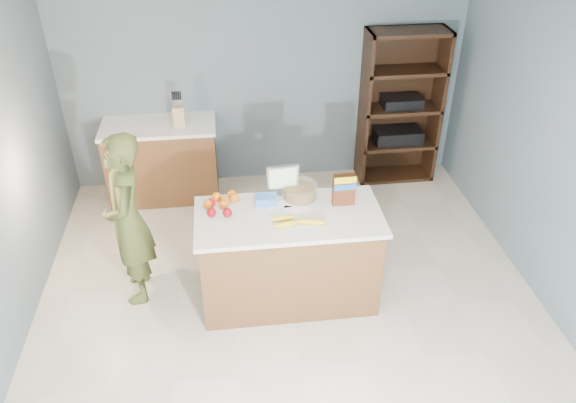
{
  "coord_description": "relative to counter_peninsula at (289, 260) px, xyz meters",
  "views": [
    {
      "loc": [
        -0.48,
        -3.5,
        3.54
      ],
      "look_at": [
        0.0,
        0.35,
        1.0
      ],
      "focal_mm": 35.0,
      "sensor_mm": 36.0,
      "label": 1
    }
  ],
  "objects": [
    {
      "name": "back_cabinet",
      "position": [
        -1.2,
        1.9,
        0.04
      ],
      "size": [
        1.24,
        0.62,
        0.9
      ],
      "color": "brown",
      "rests_on": "ground"
    },
    {
      "name": "shelving_unit",
      "position": [
        1.55,
        2.05,
        0.45
      ],
      "size": [
        0.9,
        0.4,
        1.8
      ],
      "color": "black",
      "rests_on": "ground"
    },
    {
      "name": "oranges",
      "position": [
        -0.55,
        0.24,
        0.52
      ],
      "size": [
        0.3,
        0.23,
        0.08
      ],
      "color": "orange",
      "rests_on": "counter_peninsula"
    },
    {
      "name": "tv",
      "position": [
        -0.01,
        0.32,
        0.64
      ],
      "size": [
        0.28,
        0.12,
        0.28
      ],
      "color": "silver",
      "rests_on": "counter_peninsula"
    },
    {
      "name": "envelopes",
      "position": [
        0.01,
        0.11,
        0.49
      ],
      "size": [
        0.36,
        0.24,
        0.0
      ],
      "color": "white",
      "rests_on": "counter_peninsula"
    },
    {
      "name": "walls",
      "position": [
        0.0,
        -0.3,
        1.24
      ],
      "size": [
        4.52,
        5.02,
        2.51
      ],
      "color": "slate",
      "rests_on": "ground"
    },
    {
      "name": "cereal_box",
      "position": [
        0.48,
        0.11,
        0.65
      ],
      "size": [
        0.19,
        0.07,
        0.28
      ],
      "color": "#592B14",
      "rests_on": "counter_peninsula"
    },
    {
      "name": "apples",
      "position": [
        -0.59,
        0.1,
        0.52
      ],
      "size": [
        0.21,
        0.24,
        0.08
      ],
      "color": "maroon",
      "rests_on": "counter_peninsula"
    },
    {
      "name": "floor",
      "position": [
        0.0,
        -0.3,
        -0.42
      ],
      "size": [
        4.5,
        5.0,
        0.02
      ],
      "primitive_type": "cube",
      "color": "beige",
      "rests_on": "ground"
    },
    {
      "name": "knife_block",
      "position": [
        -0.96,
        1.84,
        0.6
      ],
      "size": [
        0.12,
        0.1,
        0.31
      ],
      "color": "tan",
      "rests_on": "back_cabinet"
    },
    {
      "name": "person",
      "position": [
        -1.35,
        0.23,
        0.38
      ],
      "size": [
        0.44,
        0.62,
        1.6
      ],
      "primitive_type": "imported",
      "rotation": [
        0.0,
        0.0,
        -1.47
      ],
      "color": "#444D20",
      "rests_on": "ground"
    },
    {
      "name": "bananas",
      "position": [
        0.06,
        -0.14,
        0.51
      ],
      "size": [
        0.46,
        0.16,
        0.05
      ],
      "color": "yellow",
      "rests_on": "counter_peninsula"
    },
    {
      "name": "salad_bowl",
      "position": [
        0.13,
        0.25,
        0.54
      ],
      "size": [
        0.3,
        0.3,
        0.13
      ],
      "color": "#267219",
      "rests_on": "counter_peninsula"
    },
    {
      "name": "blue_carton",
      "position": [
        -0.17,
        0.19,
        0.52
      ],
      "size": [
        0.18,
        0.12,
        0.08
      ],
      "primitive_type": "cube",
      "rotation": [
        0.0,
        0.0,
        -0.02
      ],
      "color": "blue",
      "rests_on": "counter_peninsula"
    },
    {
      "name": "counter_peninsula",
      "position": [
        0.0,
        0.0,
        0.0
      ],
      "size": [
        1.56,
        0.76,
        0.9
      ],
      "color": "brown",
      "rests_on": "ground"
    }
  ]
}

